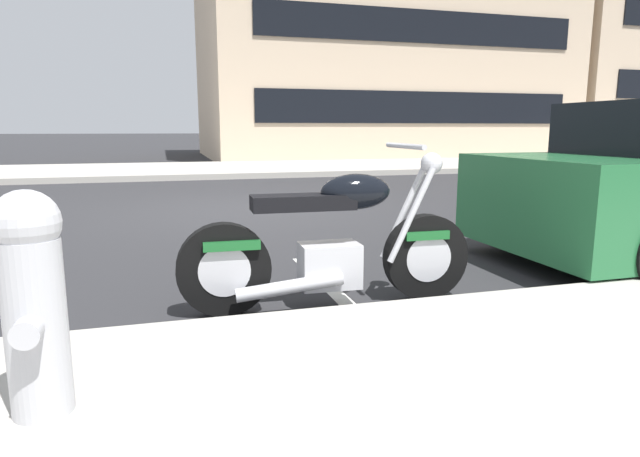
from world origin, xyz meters
The scene contains 7 objects.
ground_plane centered at (0.00, 0.00, 0.00)m, with size 260.00×260.00×0.00m, color #28282B.
sidewalk_far_curb centered at (12.00, 7.48, 0.07)m, with size 120.00×5.00×0.14m, color #ADA89E.
parking_stall_stripe centered at (0.00, -4.38, 0.00)m, with size 0.12×2.20×0.01m, color silver.
parked_motorcycle centered at (-0.11, -4.68, 0.42)m, with size 2.02×0.62×1.10m.
fire_hydrant centered at (-1.66, -5.97, 0.59)m, with size 0.24×0.36×0.85m.
townhouse_behind_pole centered at (7.67, 14.84, 4.38)m, with size 14.05×10.20×8.77m.
townhouse_corner_block centered at (21.39, 14.35, 6.64)m, with size 12.57×9.22×13.28m.
Camera 1 is at (-1.18, -8.09, 1.20)m, focal length 30.55 mm.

